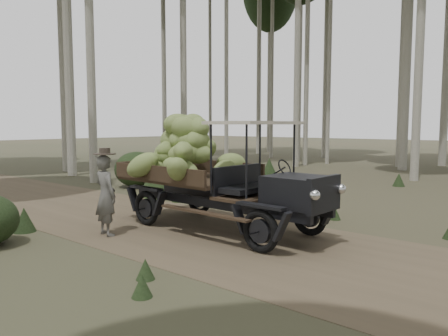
{
  "coord_description": "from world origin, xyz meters",
  "views": [
    {
      "loc": [
        3.62,
        -6.3,
        2.17
      ],
      "look_at": [
        -2.07,
        0.49,
        1.29
      ],
      "focal_mm": 35.0,
      "sensor_mm": 36.0,
      "label": 1
    }
  ],
  "objects": [
    {
      "name": "farmer",
      "position": [
        -3.57,
        -1.32,
        0.82
      ],
      "size": [
        0.62,
        0.48,
        1.73
      ],
      "rotation": [
        0.0,
        0.0,
        3.01
      ],
      "color": "#52504B",
      "rests_on": "ground"
    },
    {
      "name": "undergrowth",
      "position": [
        -0.39,
        1.92,
        0.53
      ],
      "size": [
        23.47,
        22.78,
        1.38
      ],
      "color": "#233319",
      "rests_on": "ground"
    },
    {
      "name": "banana_truck",
      "position": [
        -2.7,
        0.4,
        1.45
      ],
      "size": [
        4.97,
        2.61,
        2.49
      ],
      "rotation": [
        0.0,
        0.0,
        -0.04
      ],
      "color": "black",
      "rests_on": "ground"
    },
    {
      "name": "ground",
      "position": [
        0.0,
        0.0,
        0.0
      ],
      "size": [
        120.0,
        120.0,
        0.0
      ],
      "primitive_type": "plane",
      "color": "#473D2B",
      "rests_on": "ground"
    },
    {
      "name": "dirt_track",
      "position": [
        0.0,
        0.0,
        0.0
      ],
      "size": [
        70.0,
        4.0,
        0.01
      ],
      "primitive_type": "cube",
      "color": "brown",
      "rests_on": "ground"
    }
  ]
}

